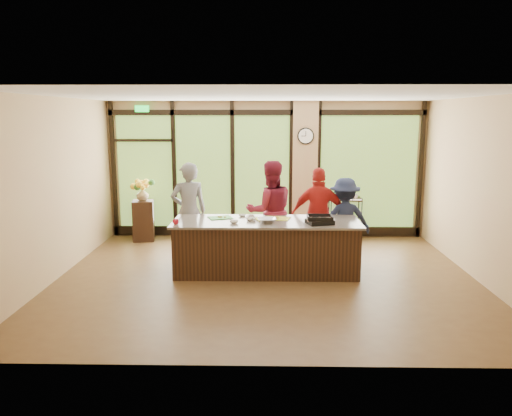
{
  "coord_description": "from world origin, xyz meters",
  "views": [
    {
      "loc": [
        -0.01,
        -8.05,
        2.71
      ],
      "look_at": [
        -0.18,
        0.4,
        1.12
      ],
      "focal_mm": 35.0,
      "sensor_mm": 36.0,
      "label": 1
    }
  ],
  "objects_px": {
    "cook_left": "(189,211)",
    "cook_right": "(344,220)",
    "island_base": "(266,248)",
    "flower_stand": "(143,220)",
    "roasting_pan": "(320,222)",
    "bar_cart": "(345,212)"
  },
  "relations": [
    {
      "from": "roasting_pan",
      "to": "flower_stand",
      "type": "distance_m",
      "value": 4.35
    },
    {
      "from": "island_base",
      "to": "flower_stand",
      "type": "height_order",
      "value": "same"
    },
    {
      "from": "roasting_pan",
      "to": "flower_stand",
      "type": "xyz_separation_m",
      "value": [
        -3.56,
        2.44,
        -0.52
      ]
    },
    {
      "from": "island_base",
      "to": "cook_right",
      "type": "bearing_deg",
      "value": 27.24
    },
    {
      "from": "island_base",
      "to": "cook_left",
      "type": "bearing_deg",
      "value": 151.99
    },
    {
      "from": "cook_right",
      "to": "roasting_pan",
      "type": "bearing_deg",
      "value": 51.45
    },
    {
      "from": "cook_right",
      "to": "flower_stand",
      "type": "bearing_deg",
      "value": -28.19
    },
    {
      "from": "cook_right",
      "to": "flower_stand",
      "type": "relative_size",
      "value": 1.78
    },
    {
      "from": "cook_left",
      "to": "flower_stand",
      "type": "bearing_deg",
      "value": -67.46
    },
    {
      "from": "cook_left",
      "to": "roasting_pan",
      "type": "bearing_deg",
      "value": 138.9
    },
    {
      "from": "island_base",
      "to": "cook_left",
      "type": "relative_size",
      "value": 1.68
    },
    {
      "from": "cook_left",
      "to": "cook_right",
      "type": "bearing_deg",
      "value": 161.65
    },
    {
      "from": "island_base",
      "to": "roasting_pan",
      "type": "xyz_separation_m",
      "value": [
        0.89,
        -0.23,
        0.52
      ]
    },
    {
      "from": "cook_left",
      "to": "bar_cart",
      "type": "distance_m",
      "value": 3.62
    },
    {
      "from": "island_base",
      "to": "flower_stand",
      "type": "xyz_separation_m",
      "value": [
        -2.67,
        2.21,
        0.0
      ]
    },
    {
      "from": "island_base",
      "to": "flower_stand",
      "type": "bearing_deg",
      "value": 140.45
    },
    {
      "from": "island_base",
      "to": "bar_cart",
      "type": "bearing_deg",
      "value": 54.69
    },
    {
      "from": "cook_left",
      "to": "cook_right",
      "type": "distance_m",
      "value": 2.9
    },
    {
      "from": "cook_left",
      "to": "bar_cart",
      "type": "relative_size",
      "value": 1.86
    },
    {
      "from": "cook_left",
      "to": "roasting_pan",
      "type": "height_order",
      "value": "cook_left"
    },
    {
      "from": "island_base",
      "to": "roasting_pan",
      "type": "height_order",
      "value": "roasting_pan"
    },
    {
      "from": "island_base",
      "to": "cook_right",
      "type": "distance_m",
      "value": 1.67
    }
  ]
}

